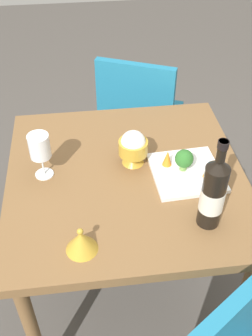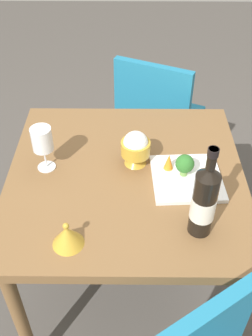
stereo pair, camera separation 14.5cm
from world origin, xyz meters
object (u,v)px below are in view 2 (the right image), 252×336
(wine_glass, at_px, (42,140))
(broccoli_floret, at_px, (185,164))
(carrot_garnish_right, at_px, (169,162))
(rice_bowl_lid, at_px, (67,236))
(serving_plate, at_px, (187,178))
(wine_bottle, at_px, (204,201))
(chair_near_window, at_px, (156,114))
(rice_bowl, at_px, (136,148))
(carrot_garnish_left, at_px, (208,178))

(wine_glass, height_order, broccoli_floret, wine_glass)
(wine_glass, height_order, carrot_garnish_right, wine_glass)
(rice_bowl_lid, xyz_separation_m, serving_plate, (-0.40, -0.29, -0.03))
(wine_bottle, distance_m, rice_bowl_lid, 0.43)
(chair_near_window, distance_m, rice_bowl, 0.71)
(wine_glass, bearing_deg, rice_bowl, -175.15)
(serving_plate, height_order, carrot_garnish_left, carrot_garnish_left)
(carrot_garnish_left, bearing_deg, wine_glass, -10.03)
(serving_plate, distance_m, broccoli_floret, 0.06)
(wine_bottle, distance_m, serving_plate, 0.26)
(rice_bowl_lid, bearing_deg, wine_bottle, -171.75)
(rice_bowl, xyz_separation_m, broccoli_floret, (-0.18, 0.08, -0.01))
(broccoli_floret, bearing_deg, chair_near_window, -85.64)
(wine_glass, distance_m, rice_bowl_lid, 0.39)
(wine_glass, distance_m, carrot_garnish_right, 0.46)
(rice_bowl_lid, relative_size, serving_plate, 0.38)
(chair_near_window, relative_size, broccoli_floret, 9.91)
(wine_bottle, distance_m, wine_glass, 0.61)
(chair_near_window, relative_size, carrot_garnish_left, 13.49)
(rice_bowl_lid, height_order, carrot_garnish_right, rice_bowl_lid)
(chair_near_window, bearing_deg, serving_plate, -60.95)
(wine_glass, xyz_separation_m, carrot_garnish_right, (-0.46, 0.02, -0.08))
(rice_bowl_lid, xyz_separation_m, carrot_garnish_right, (-0.33, -0.34, 0.01))
(rice_bowl, bearing_deg, broccoli_floret, 155.07)
(chair_near_window, height_order, wine_glass, wine_glass)
(broccoli_floret, bearing_deg, carrot_garnish_right, -32.49)
(chair_near_window, bearing_deg, carrot_garnish_left, -56.48)
(serving_plate, bearing_deg, rice_bowl, -26.32)
(rice_bowl_lid, distance_m, broccoli_floret, 0.49)
(carrot_garnish_left, bearing_deg, rice_bowl, -27.73)
(wine_glass, distance_m, rice_bowl, 0.34)
(rice_bowl, distance_m, rice_bowl_lid, 0.44)
(chair_near_window, relative_size, rice_bowl_lid, 8.50)
(chair_near_window, distance_m, wine_glass, 0.87)
(rice_bowl, height_order, carrot_garnish_left, rice_bowl)
(chair_near_window, bearing_deg, wine_bottle, -61.33)
(carrot_garnish_left, bearing_deg, wine_bottle, 75.44)
(rice_bowl, relative_size, serving_plate, 0.54)
(rice_bowl_lid, bearing_deg, wine_glass, -70.78)
(rice_bowl, xyz_separation_m, serving_plate, (-0.19, 0.09, -0.07))
(rice_bowl, bearing_deg, carrot_garnish_right, 158.74)
(wine_bottle, bearing_deg, rice_bowl, -58.24)
(chair_near_window, xyz_separation_m, serving_plate, (-0.07, 0.73, 0.21))
(wine_glass, distance_m, broccoli_floret, 0.52)
(wine_bottle, height_order, rice_bowl, wine_bottle)
(chair_near_window, relative_size, wine_bottle, 2.56)
(serving_plate, xyz_separation_m, broccoli_floret, (0.01, -0.01, 0.06))
(wine_bottle, relative_size, carrot_garnish_right, 5.19)
(carrot_garnish_left, bearing_deg, broccoli_floret, -33.66)
(rice_bowl, bearing_deg, carrot_garnish_left, 152.27)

